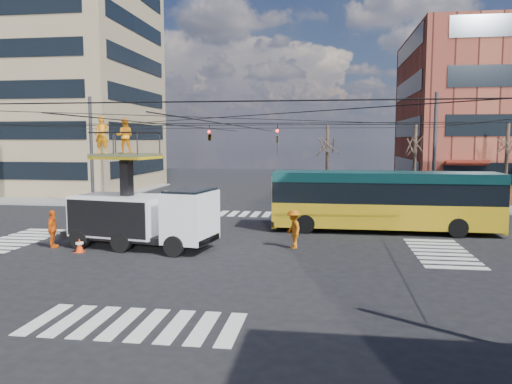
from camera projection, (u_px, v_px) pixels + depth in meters
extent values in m
plane|color=black|center=(217.00, 246.00, 23.15)|extent=(120.00, 120.00, 0.00)
cube|color=slate|center=(47.00, 192.00, 46.79)|extent=(18.00, 18.00, 0.12)
cube|color=#8E7D5A|center=(48.00, 35.00, 48.33)|extent=(18.00, 16.00, 30.00)
cube|color=black|center=(2.00, 171.00, 41.78)|extent=(15.30, 0.12, 1.50)
cube|color=black|center=(140.00, 166.00, 48.38)|extent=(0.12, 13.60, 1.50)
cube|color=black|center=(0.00, 131.00, 41.43)|extent=(15.30, 0.12, 1.50)
cube|color=black|center=(139.00, 132.00, 48.03)|extent=(0.12, 13.60, 1.50)
cube|color=black|center=(138.00, 97.00, 47.68)|extent=(0.12, 13.60, 1.50)
cube|color=black|center=(138.00, 61.00, 47.33)|extent=(0.12, 13.60, 1.50)
cube|color=black|center=(137.00, 25.00, 46.98)|extent=(0.12, 13.60, 1.50)
cube|color=black|center=(406.00, 167.00, 44.82)|extent=(0.12, 13.60, 1.58)
cube|color=black|center=(407.00, 128.00, 44.46)|extent=(0.12, 13.60, 1.57)
cube|color=black|center=(408.00, 88.00, 44.09)|extent=(0.12, 13.60, 1.57)
cube|color=black|center=(409.00, 48.00, 43.73)|extent=(0.12, 13.60, 1.57)
cylinder|color=#2D2D30|center=(434.00, 154.00, 32.85)|extent=(0.24, 0.24, 8.00)
cylinder|color=#2D2D30|center=(91.00, 152.00, 36.25)|extent=(0.24, 0.24, 8.00)
cylinder|color=black|center=(255.00, 128.00, 34.37)|extent=(24.00, 0.03, 0.03)
cylinder|color=black|center=(93.00, 103.00, 10.75)|extent=(24.00, 0.03, 0.03)
cylinder|color=black|center=(496.00, 121.00, 20.86)|extent=(0.03, 24.00, 0.03)
cylinder|color=black|center=(216.00, 118.00, 22.54)|extent=(24.02, 24.02, 0.03)
cylinder|color=black|center=(216.00, 118.00, 22.54)|extent=(24.02, 24.02, 0.03)
cylinder|color=black|center=(210.00, 123.00, 21.39)|extent=(24.00, 0.03, 0.03)
cylinder|color=black|center=(222.00, 125.00, 23.75)|extent=(24.00, 0.03, 0.03)
cylinder|color=black|center=(190.00, 127.00, 22.75)|extent=(0.03, 24.00, 0.03)
cylinder|color=black|center=(242.00, 126.00, 22.41)|extent=(0.03, 24.00, 0.03)
imported|color=black|center=(278.00, 136.00, 25.22)|extent=(0.16, 0.20, 1.00)
imported|color=black|center=(210.00, 132.00, 27.73)|extent=(0.26, 1.24, 0.50)
cylinder|color=#382B21|center=(327.00, 167.00, 35.42)|extent=(0.24, 0.24, 6.00)
cylinder|color=#382B21|center=(414.00, 167.00, 34.57)|extent=(0.24, 0.24, 6.00)
cylinder|color=#382B21|center=(506.00, 168.00, 33.72)|extent=(0.24, 0.24, 6.00)
cube|color=black|center=(139.00, 235.00, 22.81)|extent=(7.29, 3.45, 0.30)
cube|color=silver|center=(190.00, 217.00, 21.87)|extent=(2.21, 2.69, 2.20)
cube|color=black|center=(190.00, 198.00, 21.79)|extent=(2.00, 2.56, 0.80)
cube|color=silver|center=(122.00, 215.00, 23.00)|extent=(4.59, 3.23, 1.80)
cylinder|color=black|center=(174.00, 246.00, 20.97)|extent=(0.95, 0.51, 0.90)
cylinder|color=black|center=(198.00, 236.00, 23.13)|extent=(0.95, 0.51, 0.90)
cylinder|color=black|center=(121.00, 242.00, 21.80)|extent=(0.95, 0.51, 0.90)
cylinder|color=black|center=(149.00, 233.00, 23.97)|extent=(0.95, 0.51, 0.90)
cylinder|color=black|center=(79.00, 239.00, 22.51)|extent=(0.95, 0.51, 0.90)
cylinder|color=black|center=(110.00, 230.00, 24.67)|extent=(0.95, 0.51, 0.90)
cube|color=black|center=(127.00, 186.00, 22.77)|extent=(0.53, 0.53, 2.82)
cube|color=#414B2D|center=(126.00, 155.00, 22.62)|extent=(2.94, 2.54, 0.12)
cube|color=yellow|center=(126.00, 158.00, 22.63)|extent=(2.94, 2.54, 0.12)
imported|color=orange|center=(102.00, 135.00, 22.55)|extent=(0.67, 0.48, 1.70)
imported|color=orange|center=(125.00, 136.00, 22.93)|extent=(0.89, 0.77, 1.59)
cube|color=yellow|center=(384.00, 214.00, 26.67)|extent=(11.77, 2.68, 1.30)
cube|color=black|center=(384.00, 192.00, 26.54)|extent=(11.77, 2.63, 1.10)
cube|color=#0B3032|center=(385.00, 177.00, 26.46)|extent=(11.77, 2.68, 0.50)
cube|color=yellow|center=(276.00, 200.00, 27.45)|extent=(0.27, 2.47, 2.80)
cube|color=yellow|center=(499.00, 204.00, 25.74)|extent=(0.27, 2.47, 2.80)
cube|color=black|center=(275.00, 221.00, 27.58)|extent=(0.17, 2.60, 0.30)
cube|color=gold|center=(278.00, 177.00, 27.31)|extent=(0.11, 1.60, 0.35)
cylinder|color=black|center=(305.00, 224.00, 26.16)|extent=(1.00, 0.31, 1.00)
cylinder|color=black|center=(308.00, 217.00, 28.48)|extent=(1.00, 0.31, 1.00)
cylinder|color=black|center=(458.00, 228.00, 25.03)|extent=(1.00, 0.31, 1.00)
cylinder|color=black|center=(447.00, 220.00, 27.35)|extent=(1.00, 0.31, 1.00)
cone|color=#EA3709|center=(79.00, 245.00, 21.79)|extent=(0.36, 0.36, 0.63)
imported|color=#E25B0E|center=(53.00, 229.00, 22.66)|extent=(0.64, 1.08, 1.73)
imported|color=orange|center=(293.00, 229.00, 22.53)|extent=(1.10, 1.33, 1.79)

